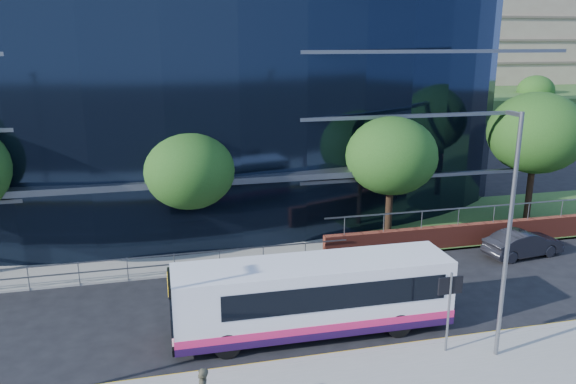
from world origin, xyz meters
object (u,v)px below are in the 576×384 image
object	(u,v)px
tree_far_d	(536,133)
tree_dist_e	(420,93)
tree_far_b	(189,171)
tree_far_c	(392,156)
streetlight_east	(509,231)
city_bus	(316,295)
tree_dist_f	(536,91)
parked_car	(523,243)
street_sign	(450,295)

from	to	relation	value
tree_far_d	tree_dist_e	size ratio (longest dim) A/B	1.14
tree_far_b	tree_dist_e	bearing A→B (deg)	48.48
tree_far_b	tree_far_c	world-z (taller)	tree_far_c
streetlight_east	city_bus	bearing A→B (deg)	150.01
tree_dist_e	tree_dist_f	xyz separation A→B (m)	(16.00, 2.00, -0.33)
tree_dist_f	city_bus	size ratio (longest dim) A/B	0.61
tree_dist_f	streetlight_east	xyz separation A→B (m)	(-34.00, -44.17, 0.23)
tree_far_b	parked_car	size ratio (longest dim) A/B	1.54
tree_far_b	tree_far_d	xyz separation A→B (m)	(19.00, 0.50, 0.98)
tree_far_b	parked_car	xyz separation A→B (m)	(15.53, -3.97, -3.56)
tree_far_b	parked_car	world-z (taller)	tree_far_b
tree_far_d	tree_dist_e	world-z (taller)	tree_far_d
tree_far_d	city_bus	size ratio (longest dim) A/B	0.75
tree_dist_f	tree_dist_e	bearing A→B (deg)	-172.87
street_sign	tree_far_c	distance (m)	11.14
tree_dist_f	parked_car	world-z (taller)	tree_dist_f
streetlight_east	city_bus	world-z (taller)	streetlight_east
tree_far_b	tree_dist_f	distance (m)	53.90
street_sign	parked_car	bearing A→B (deg)	41.55
tree_dist_e	city_bus	bearing A→B (deg)	-120.79
streetlight_east	tree_far_c	bearing A→B (deg)	84.89
tree_far_d	parked_car	bearing A→B (deg)	-127.81
city_bus	streetlight_east	bearing A→B (deg)	-29.34
parked_car	city_bus	bearing A→B (deg)	104.46
tree_far_b	parked_car	bearing A→B (deg)	-14.33
city_bus	tree_far_d	bearing A→B (deg)	31.41
tree_dist_f	city_bus	bearing A→B (deg)	-133.71
tree_dist_f	city_bus	world-z (taller)	tree_dist_f
streetlight_east	city_bus	distance (m)	6.83
tree_far_b	tree_far_c	distance (m)	10.02
city_bus	tree_far_c	bearing A→B (deg)	52.78
street_sign	city_bus	xyz separation A→B (m)	(-3.81, 2.48, -0.73)
streetlight_east	tree_far_d	bearing A→B (deg)	50.60
tree_far_d	street_sign	bearing A→B (deg)	-134.78
street_sign	tree_far_c	xyz separation A→B (m)	(2.50, 10.59, 2.39)
tree_far_d	streetlight_east	world-z (taller)	streetlight_east
street_sign	streetlight_east	bearing A→B (deg)	-21.36
parked_car	tree_far_b	bearing A→B (deg)	68.72
street_sign	tree_dist_f	bearing A→B (deg)	50.84
tree_dist_e	city_bus	distance (m)	45.64
tree_dist_e	parked_car	distance (m)	36.53
tree_far_b	city_bus	world-z (taller)	tree_far_b
tree_dist_e	tree_dist_f	world-z (taller)	tree_dist_e
tree_dist_e	streetlight_east	xyz separation A→B (m)	(-18.00, -42.17, -0.10)
street_sign	tree_far_d	xyz separation A→B (m)	(11.50, 11.59, 3.04)
tree_far_c	tree_dist_e	size ratio (longest dim) A/B	1.00
tree_far_d	city_bus	bearing A→B (deg)	-149.24
tree_far_b	tree_far_c	bearing A→B (deg)	-2.86
tree_dist_f	streetlight_east	world-z (taller)	streetlight_east
streetlight_east	city_bus	size ratio (longest dim) A/B	0.80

